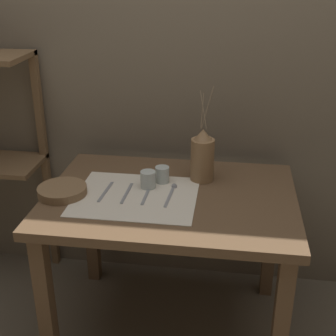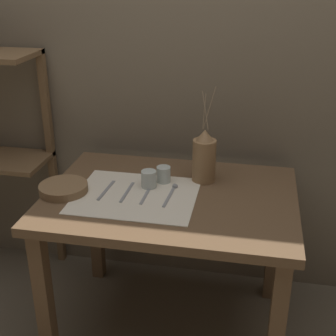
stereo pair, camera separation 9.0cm
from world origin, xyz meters
name	(u,v)px [view 2 (the right image)]	position (x,y,z in m)	size (l,w,h in m)	color
ground_plane	(170,325)	(0.00, 0.00, 0.00)	(12.00, 12.00, 0.00)	brown
stone_wall_back	(190,55)	(0.00, 0.49, 1.20)	(7.00, 0.06, 2.40)	#6B5E4C
wooden_table	(170,216)	(0.00, 0.00, 0.61)	(1.05, 0.76, 0.71)	brown
linen_cloth	(136,195)	(-0.14, -0.04, 0.71)	(0.50, 0.42, 0.00)	beige
pitcher_with_flowers	(204,157)	(0.12, 0.16, 0.82)	(0.10, 0.10, 0.42)	olive
wooden_bowl	(63,188)	(-0.45, -0.07, 0.73)	(0.20, 0.20, 0.04)	brown
glass_tumbler_near	(149,179)	(-0.10, 0.05, 0.75)	(0.06, 0.06, 0.07)	#B7C1BC
glass_tumbler_far	(164,174)	(-0.05, 0.11, 0.75)	(0.06, 0.06, 0.07)	#B7C1BC
knife_center	(106,190)	(-0.27, -0.02, 0.71)	(0.02, 0.19, 0.00)	gray
fork_inner	(127,192)	(-0.18, -0.02, 0.71)	(0.02, 0.18, 0.00)	gray
spoon_outer	(150,188)	(-0.10, 0.03, 0.72)	(0.02, 0.20, 0.02)	gray
spoon_inner	(173,190)	(0.01, 0.03, 0.72)	(0.03, 0.20, 0.02)	gray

